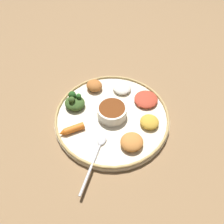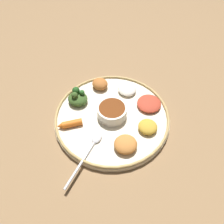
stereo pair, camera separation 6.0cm
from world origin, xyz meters
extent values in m
plane|color=olive|center=(0.00, 0.00, 0.00)|extent=(2.40, 2.40, 0.00)
cylinder|color=beige|center=(0.00, 0.00, 0.01)|extent=(0.34, 0.34, 0.02)
torus|color=tan|center=(0.00, 0.00, 0.02)|extent=(0.34, 0.34, 0.01)
cylinder|color=silver|center=(0.00, 0.00, 0.03)|extent=(0.09, 0.09, 0.04)
cylinder|color=brown|center=(0.00, 0.00, 0.05)|extent=(0.08, 0.08, 0.01)
ellipsoid|color=silver|center=(-0.09, 0.03, 0.02)|extent=(0.04, 0.03, 0.01)
cylinder|color=silver|center=(-0.17, 0.06, 0.02)|extent=(0.13, 0.05, 0.01)
ellipsoid|color=#385623|center=(0.04, 0.11, 0.03)|extent=(0.08, 0.08, 0.03)
sphere|color=#2D6628|center=(0.05, 0.10, 0.05)|extent=(0.02, 0.02, 0.02)
sphere|color=#385623|center=(0.04, 0.12, 0.05)|extent=(0.02, 0.02, 0.02)
sphere|color=#23511E|center=(0.05, 0.12, 0.05)|extent=(0.02, 0.02, 0.02)
cylinder|color=orange|center=(-0.05, 0.11, 0.03)|extent=(0.04, 0.06, 0.02)
cone|color=orange|center=(-0.06, 0.14, 0.03)|extent=(0.02, 0.02, 0.02)
ellipsoid|color=gold|center=(-0.04, -0.11, 0.03)|extent=(0.05, 0.05, 0.02)
ellipsoid|color=#B73D28|center=(0.05, -0.11, 0.02)|extent=(0.10, 0.10, 0.02)
ellipsoid|color=#C67A38|center=(-0.10, -0.05, 0.03)|extent=(0.07, 0.08, 0.03)
ellipsoid|color=#B2662D|center=(0.11, 0.05, 0.03)|extent=(0.07, 0.07, 0.03)
ellipsoid|color=silver|center=(0.10, -0.04, 0.03)|extent=(0.07, 0.07, 0.02)
camera|label=1|loc=(-0.37, 0.02, 0.50)|focal=32.53mm
camera|label=2|loc=(-0.37, -0.04, 0.50)|focal=32.53mm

